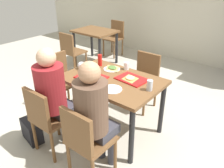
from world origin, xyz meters
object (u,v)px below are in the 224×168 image
at_px(chair_far_side, 144,77).
at_px(tray_red_far, 132,79).
at_px(pizza_slice_c, 112,68).
at_px(chair_near_left, 46,117).
at_px(pizza_slice_a, 89,76).
at_px(plastic_cup_a, 126,66).
at_px(background_table, 95,36).
at_px(background_chair_near, 71,50).
at_px(person_in_red, 54,92).
at_px(main_table, 112,86).
at_px(paper_plate_near_edge, 112,89).
at_px(soda_can, 150,85).
at_px(chair_left_end, 62,77).
at_px(background_chair_far, 115,36).
at_px(tray_red_near, 91,77).
at_px(chair_near_right, 85,140).
at_px(foil_bundle, 81,65).
at_px(condiment_bottle, 100,60).
at_px(person_in_brown_jacket, 94,112).
at_px(plastic_cup_b, 95,86).
at_px(pizza_slice_b, 130,78).
at_px(handbag, 32,131).
at_px(paper_plate_center, 112,69).

xyz_separation_m(chair_far_side, tray_red_far, (0.21, -0.67, 0.27)).
bearing_deg(pizza_slice_c, chair_near_left, -96.65).
distance_m(pizza_slice_a, plastic_cup_a, 0.54).
relative_size(background_table, background_chair_near, 1.06).
bearing_deg(person_in_red, main_table, 65.17).
bearing_deg(person_in_red, background_table, 123.33).
relative_size(chair_near_left, paper_plate_near_edge, 3.86).
height_order(pizza_slice_c, plastic_cup_a, plastic_cup_a).
bearing_deg(soda_can, tray_red_far, 161.37).
relative_size(chair_left_end, plastic_cup_a, 8.50).
bearing_deg(background_chair_far, soda_can, -45.75).
bearing_deg(chair_near_left, paper_plate_near_edge, 49.71).
bearing_deg(soda_can, chair_left_end, -179.22).
distance_m(plastic_cup_a, background_chair_far, 2.79).
relative_size(main_table, tray_red_near, 3.33).
relative_size(chair_near_right, chair_left_end, 1.00).
bearing_deg(foil_bundle, chair_left_end, 177.56).
bearing_deg(soda_can, plastic_cup_a, 149.07).
bearing_deg(soda_can, person_in_red, -140.46).
bearing_deg(background_chair_far, chair_far_side, -41.80).
height_order(tray_red_near, background_table, tray_red_near).
xyz_separation_m(condiment_bottle, background_chair_near, (-1.46, 0.75, -0.34)).
height_order(person_in_brown_jacket, foil_bundle, person_in_brown_jacket).
relative_size(chair_near_left, chair_near_right, 1.00).
xyz_separation_m(person_in_red, foil_bundle, (-0.21, 0.63, 0.07)).
xyz_separation_m(person_in_brown_jacket, plastic_cup_b, (-0.27, 0.30, 0.07)).
distance_m(pizza_slice_b, plastic_cup_a, 0.33).
relative_size(background_chair_near, background_chair_far, 1.00).
height_order(paper_plate_near_edge, pizza_slice_b, pizza_slice_b).
relative_size(chair_far_side, handbag, 2.66).
bearing_deg(chair_near_left, background_table, 121.83).
height_order(chair_left_end, person_in_brown_jacket, person_in_brown_jacket).
height_order(pizza_slice_c, background_table, pizza_slice_c).
bearing_deg(condiment_bottle, pizza_slice_c, 3.60).
distance_m(chair_near_right, chair_left_end, 1.51).
height_order(soda_can, handbag, soda_can).
height_order(main_table, pizza_slice_c, pizza_slice_c).
relative_size(chair_near_right, paper_plate_center, 3.86).
distance_m(person_in_red, handbag, 0.72).
bearing_deg(pizza_slice_b, handbag, -132.91).
bearing_deg(person_in_brown_jacket, chair_near_left, -166.84).
bearing_deg(background_table, chair_near_right, -49.27).
relative_size(person_in_brown_jacket, tray_red_near, 3.50).
relative_size(chair_near_right, background_table, 0.94).
bearing_deg(tray_red_near, foil_bundle, 157.98).
bearing_deg(pizza_slice_b, chair_left_end, -174.87).
relative_size(chair_near_right, pizza_slice_a, 3.11).
height_order(paper_plate_near_edge, plastic_cup_b, plastic_cup_b).
relative_size(paper_plate_near_edge, handbag, 0.69).
distance_m(person_in_brown_jacket, background_table, 3.19).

